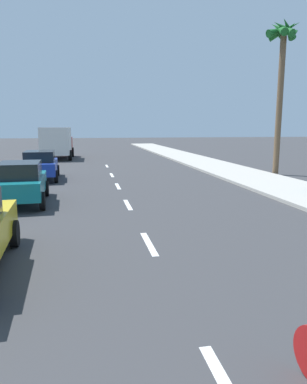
% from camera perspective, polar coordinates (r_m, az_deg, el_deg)
% --- Properties ---
extents(ground_plane, '(160.00, 160.00, 0.00)m').
position_cam_1_polar(ground_plane, '(17.27, -5.70, 0.87)').
color(ground_plane, '#38383A').
extents(sidewalk_strip, '(3.60, 80.00, 0.14)m').
position_cam_1_polar(sidewalk_strip, '(21.20, 14.75, 2.53)').
color(sidewalk_strip, '#B2ADA3').
rests_on(sidewalk_strip, ground).
extents(lane_stripe_3, '(0.16, 1.80, 0.01)m').
position_cam_1_polar(lane_stripe_3, '(8.86, -0.74, -8.24)').
color(lane_stripe_3, white).
rests_on(lane_stripe_3, ground).
extents(lane_stripe_4, '(0.16, 1.80, 0.01)m').
position_cam_1_polar(lane_stripe_4, '(13.21, -4.13, -2.03)').
color(lane_stripe_4, white).
rests_on(lane_stripe_4, ground).
extents(lane_stripe_5, '(0.16, 1.80, 0.01)m').
position_cam_1_polar(lane_stripe_5, '(17.35, -5.73, 0.93)').
color(lane_stripe_5, white).
rests_on(lane_stripe_5, ground).
extents(lane_stripe_6, '(0.16, 1.80, 0.01)m').
position_cam_1_polar(lane_stripe_6, '(21.45, -6.69, 2.71)').
color(lane_stripe_6, white).
rests_on(lane_stripe_6, ground).
extents(lane_stripe_7, '(0.16, 1.80, 0.01)m').
position_cam_1_polar(lane_stripe_7, '(26.49, -7.46, 4.14)').
color(lane_stripe_7, white).
rests_on(lane_stripe_7, ground).
extents(parked_car_teal, '(1.96, 3.91, 1.57)m').
position_cam_1_polar(parked_car_teal, '(14.08, -20.42, 1.55)').
color(parked_car_teal, '#14727A').
rests_on(parked_car_teal, ground).
extents(parked_car_blue, '(2.03, 4.11, 1.57)m').
position_cam_1_polar(parked_car_blue, '(20.33, -17.65, 4.24)').
color(parked_car_blue, '#1E389E').
rests_on(parked_car_blue, ground).
extents(delivery_truck, '(2.73, 6.27, 2.80)m').
position_cam_1_polar(delivery_truck, '(33.29, -15.19, 7.71)').
color(delivery_truck, maroon).
rests_on(delivery_truck, ground).
extents(palm_tree_far, '(2.02, 1.94, 8.89)m').
position_cam_1_polar(palm_tree_far, '(22.85, 19.89, 20.19)').
color(palm_tree_far, brown).
rests_on(palm_tree_far, ground).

